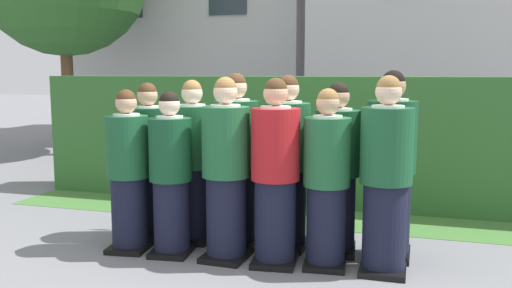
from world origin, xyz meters
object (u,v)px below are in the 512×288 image
object	(u,v)px
student_rear_row_2	(236,164)
student_front_row_5	(386,180)
student_rear_row_3	(287,166)
student_rear_row_5	(390,169)
student_front_row_1	(171,178)
student_rear_row_1	(193,165)
student_rear_row_4	(337,173)
student_front_row_0	(128,175)
student_front_row_2	(226,174)
student_rear_row_0	(149,164)
student_in_red_blazer	(275,177)
student_front_row_4	(327,183)

from	to	relation	value
student_rear_row_2	student_front_row_5	bearing A→B (deg)	-13.94
student_rear_row_3	student_rear_row_5	xyz separation A→B (m)	(0.98, 0.01, 0.02)
student_front_row_1	student_rear_row_3	distance (m)	1.13
student_rear_row_1	student_rear_row_3	size ratio (longest dim) A/B	0.97
student_rear_row_1	student_rear_row_4	size ratio (longest dim) A/B	1.01
student_front_row_0	student_front_row_5	size ratio (longest dim) A/B	0.92
student_rear_row_2	student_rear_row_4	xyz separation A→B (m)	(1.00, 0.03, -0.04)
student_front_row_2	student_rear_row_2	bearing A→B (deg)	96.75
student_rear_row_2	student_rear_row_4	bearing A→B (deg)	1.51
student_front_row_0	student_rear_row_1	world-z (taller)	student_rear_row_1
student_rear_row_0	student_rear_row_2	size ratio (longest dim) A/B	0.94
student_in_red_blazer	student_front_row_4	bearing A→B (deg)	8.02
student_front_row_5	student_rear_row_5	xyz separation A→B (m)	(0.02, 0.42, 0.02)
student_front_row_4	student_front_row_1	bearing A→B (deg)	-176.43
student_rear_row_1	student_rear_row_0	bearing A→B (deg)	-177.56
student_front_row_1	student_front_row_4	bearing A→B (deg)	3.57
student_rear_row_0	student_rear_row_1	distance (m)	0.48
student_front_row_0	student_rear_row_4	distance (m)	2.00
student_front_row_0	student_front_row_4	xyz separation A→B (m)	(1.90, 0.09, 0.01)
student_rear_row_4	student_rear_row_0	bearing A→B (deg)	-178.54
student_in_red_blazer	student_rear_row_4	distance (m)	0.67
student_rear_row_3	student_rear_row_4	bearing A→B (deg)	-2.67
student_front_row_0	student_front_row_5	xyz separation A→B (m)	(2.41, 0.10, 0.07)
student_in_red_blazer	student_rear_row_0	world-z (taller)	student_in_red_blazer
student_rear_row_3	student_rear_row_4	xyz separation A→B (m)	(0.49, -0.02, -0.03)
student_front_row_1	student_front_row_0	bearing A→B (deg)	-179.60
student_rear_row_1	student_in_red_blazer	bearing A→B (deg)	-23.86
student_rear_row_5	student_front_row_0	bearing A→B (deg)	-167.87
student_rear_row_1	student_rear_row_4	xyz separation A→B (m)	(1.46, 0.03, -0.01)
student_front_row_4	student_rear_row_2	distance (m)	1.04
student_rear_row_0	student_rear_row_2	distance (m)	0.95
student_front_row_2	student_front_row_4	distance (m)	0.92
student_front_row_4	student_rear_row_3	size ratio (longest dim) A/B	0.93
student_front_row_4	student_front_row_5	xyz separation A→B (m)	(0.51, 0.01, 0.06)
student_rear_row_0	student_rear_row_4	size ratio (longest dim) A/B	0.99
student_front_row_4	student_rear_row_4	world-z (taller)	student_rear_row_4
student_front_row_0	student_front_row_2	size ratio (longest dim) A/B	0.93
student_rear_row_3	student_front_row_0	bearing A→B (deg)	-160.44
student_front_row_1	student_in_red_blazer	distance (m)	1.01
student_front_row_1	student_rear_row_5	distance (m)	2.05
student_front_row_1	student_in_red_blazer	size ratio (longest dim) A/B	0.92
student_front_row_1	student_in_red_blazer	world-z (taller)	student_in_red_blazer
student_in_red_blazer	student_rear_row_3	size ratio (longest dim) A/B	0.99
student_front_row_2	student_rear_row_5	bearing A→B (deg)	19.04
student_rear_row_2	student_rear_row_3	size ratio (longest dim) A/B	1.01
student_rear_row_0	student_rear_row_1	size ratio (longest dim) A/B	0.98
student_rear_row_4	student_front_row_5	bearing A→B (deg)	-39.64
student_rear_row_2	student_front_row_1	bearing A→B (deg)	-136.68
student_rear_row_2	student_front_row_2	bearing A→B (deg)	-83.25
student_front_row_0	student_rear_row_1	bearing A→B (deg)	44.16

